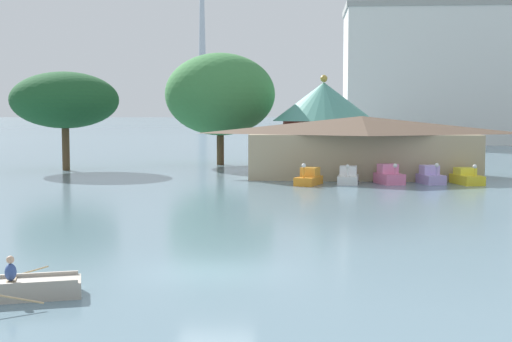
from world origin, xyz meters
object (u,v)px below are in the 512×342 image
Objects in this scene: pedal_boat_pink at (389,176)px; background_building_block at (424,75)px; pedal_boat_orange at (309,178)px; pedal_boat_lavender at (430,176)px; shoreline_tree_tall_left at (65,100)px; pedal_boat_white at (348,177)px; boathouse at (361,145)px; rowboat_with_rower at (20,289)px; green_roof_pavilion at (324,120)px; shoreline_tree_mid at (220,94)px; pedal_boat_yellow at (467,178)px.

background_building_block is (14.03, 70.52, 11.10)m from pedal_boat_pink.
pedal_boat_orange is 1.17× the size of pedal_boat_lavender.
pedal_boat_lavender is 33.01m from shoreline_tree_tall_left.
pedal_boat_white is 6.04m from pedal_boat_lavender.
shoreline_tree_tall_left is (-26.22, 4.87, 3.76)m from boathouse.
pedal_boat_lavender is 0.27× the size of shoreline_tree_tall_left.
pedal_boat_pink is at bearing 119.72° from pedal_boat_orange.
pedal_boat_lavender is at bearing 44.87° from rowboat_with_rower.
green_roof_pavilion reaches higher than pedal_boat_lavender.
shoreline_tree_mid is 0.41× the size of background_building_block.
pedal_boat_white is at bearing -101.27° from pedal_boat_lavender.
rowboat_with_rower is at bearing -89.30° from shoreline_tree_mid.
shoreline_tree_tall_left is (-21.96, 11.47, 5.85)m from pedal_boat_orange.
rowboat_with_rower is 108.03m from background_building_block.
shoreline_tree_tall_left is (-27.84, 10.30, 5.77)m from pedal_boat_pink.
pedal_boat_pink is 0.28× the size of shoreline_tree_tall_left.
shoreline_tree_tall_left reaches higher than rowboat_with_rower.
pedal_boat_orange reaches higher than pedal_boat_lavender.
shoreline_tree_tall_left is (-13.77, 43.47, 6.08)m from rowboat_with_rower.
pedal_boat_orange is 25.46m from shoreline_tree_tall_left.
pedal_boat_lavender is 0.14× the size of boathouse.
pedal_boat_orange is at bearing -96.10° from pedal_boat_lavender.
pedal_boat_lavender reaches higher than pedal_boat_yellow.
background_building_block reaches higher than boathouse.
shoreline_tree_tall_left is 73.54m from background_building_block.
background_building_block is at bearing 56.86° from rowboat_with_rower.
pedal_boat_yellow is 0.11× the size of background_building_block.
shoreline_tree_tall_left is at bearing 89.60° from rowboat_with_rower.
pedal_boat_lavender is 26.09m from shoreline_tree_mid.
pedal_boat_white is at bearing 53.46° from rowboat_with_rower.
pedal_boat_white is 0.10× the size of background_building_block.
pedal_boat_yellow is (11.49, 1.22, -0.02)m from pedal_boat_orange.
shoreline_tree_mid reaches higher than pedal_boat_white.
boathouse is (-1.62, 5.43, 2.01)m from pedal_boat_pink.
green_roof_pavilion is at bearing -166.35° from pedal_boat_orange.
pedal_boat_yellow is (5.62, 0.05, -0.10)m from pedal_boat_pink.
pedal_boat_pink is at bearing -73.43° from boathouse.
green_roof_pavilion is 0.36× the size of background_building_block.
background_building_block is at bearing 55.20° from shoreline_tree_tall_left.
green_roof_pavilion reaches higher than rowboat_with_rower.
pedal_boat_white is 2.99m from pedal_boat_pink.
boathouse is (-7.24, 5.38, 2.11)m from pedal_boat_yellow.
boathouse is 18.80m from shoreline_tree_mid.
boathouse is at bearing -10.53° from shoreline_tree_tall_left.
pedal_boat_lavender is at bearing -48.37° from boathouse.
background_building_block is (15.64, 65.09, 9.09)m from boathouse.
green_roof_pavilion is (9.65, 49.40, 4.28)m from rowboat_with_rower.
background_building_block is (28.71, 52.34, 4.62)m from shoreline_tree_mid.
green_roof_pavilion is (-4.41, 16.23, 3.97)m from pedal_boat_pink.
pedal_boat_pink is 6.01m from boathouse.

